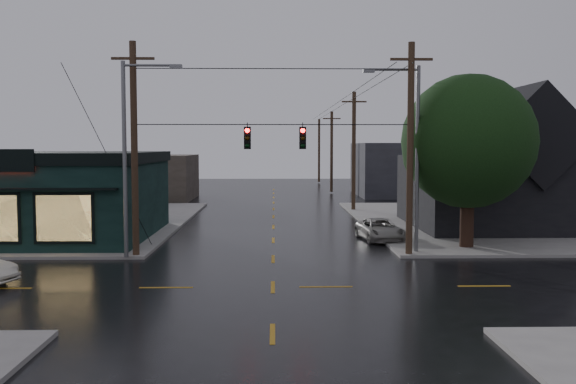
{
  "coord_description": "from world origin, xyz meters",
  "views": [
    {
      "loc": [
        0.05,
        -23.75,
        5.29
      ],
      "look_at": [
        0.69,
        5.49,
        3.19
      ],
      "focal_mm": 40.0,
      "sensor_mm": 36.0,
      "label": 1
    }
  ],
  "objects_px": {
    "corner_tree": "(468,142)",
    "utility_pole_nw": "(136,258)",
    "utility_pole_ne": "(409,257)",
    "suv_silver": "(380,230)"
  },
  "relations": [
    {
      "from": "utility_pole_ne",
      "to": "suv_silver",
      "type": "relative_size",
      "value": 2.32
    },
    {
      "from": "utility_pole_ne",
      "to": "suv_silver",
      "type": "distance_m",
      "value": 5.38
    },
    {
      "from": "utility_pole_ne",
      "to": "corner_tree",
      "type": "bearing_deg",
      "value": 31.52
    },
    {
      "from": "suv_silver",
      "to": "utility_pole_ne",
      "type": "bearing_deg",
      "value": -91.0
    },
    {
      "from": "corner_tree",
      "to": "suv_silver",
      "type": "xyz_separation_m",
      "value": [
        -3.91,
        3.24,
        -4.9
      ]
    },
    {
      "from": "corner_tree",
      "to": "utility_pole_nw",
      "type": "bearing_deg",
      "value": -172.74
    },
    {
      "from": "utility_pole_ne",
      "to": "suv_silver",
      "type": "height_order",
      "value": "utility_pole_ne"
    },
    {
      "from": "utility_pole_nw",
      "to": "utility_pole_ne",
      "type": "distance_m",
      "value": 13.0
    },
    {
      "from": "corner_tree",
      "to": "utility_pole_nw",
      "type": "height_order",
      "value": "corner_tree"
    },
    {
      "from": "utility_pole_nw",
      "to": "suv_silver",
      "type": "relative_size",
      "value": 2.32
    }
  ]
}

